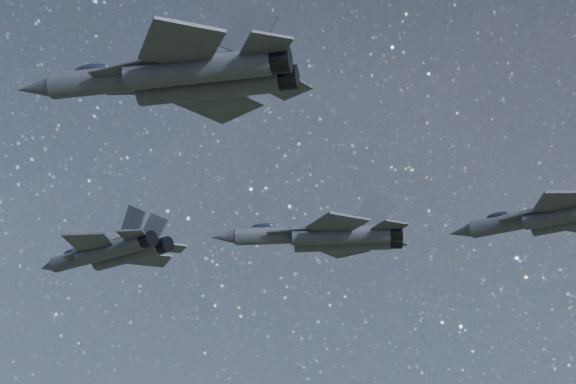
% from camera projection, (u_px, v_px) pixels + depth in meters
% --- Properties ---
extents(jet_lead, '(16.24, 10.89, 4.10)m').
position_uv_depth(jet_lead, '(110.00, 252.00, 75.00)').
color(jet_lead, '#2F313B').
extents(jet_left, '(17.93, 12.21, 4.50)m').
position_uv_depth(jet_left, '(326.00, 236.00, 77.65)').
color(jet_left, '#2F313B').
extents(jet_right, '(15.59, 10.86, 3.92)m').
position_uv_depth(jet_right, '(180.00, 76.00, 44.23)').
color(jet_right, '#2F313B').
extents(jet_slot, '(15.92, 10.83, 4.00)m').
position_uv_depth(jet_slot, '(561.00, 215.00, 66.50)').
color(jet_slot, '#2F313B').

